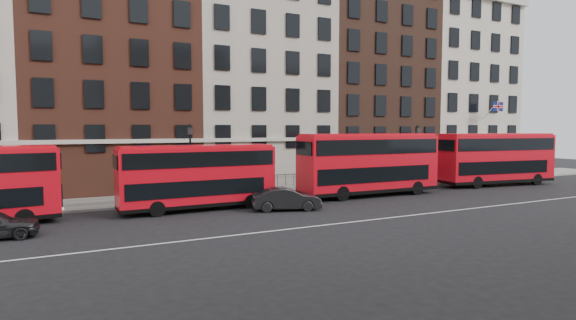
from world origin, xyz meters
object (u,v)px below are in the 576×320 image
bus_b (198,175)px  car_front (286,199)px  bus_d (496,158)px  traffic_light (495,156)px  bus_c (369,163)px

bus_b → car_front: size_ratio=2.26×
bus_d → traffic_light: 4.34m
bus_d → car_front: size_ratio=2.64×
bus_b → bus_c: (13.27, 0.00, 0.35)m
bus_d → car_front: bearing=-166.4°
car_front → traffic_light: traffic_light is taller
bus_b → bus_d: bearing=-1.1°
car_front → bus_c: bearing=-55.4°
bus_d → car_front: (-22.40, -2.60, -1.80)m
car_front → traffic_light: bearing=-61.0°
bus_b → bus_d: (27.36, 0.01, 0.32)m
bus_b → bus_d: bus_d is taller
car_front → bus_b: bearing=79.6°
bus_b → bus_c: bus_c is taller
bus_c → car_front: bearing=-162.2°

